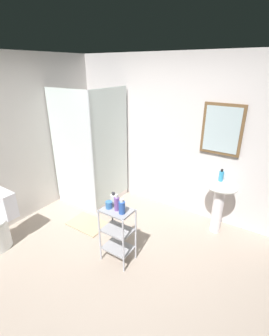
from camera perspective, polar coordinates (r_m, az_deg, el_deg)
ground_plane at (r=3.23m, az=-7.27°, el=-22.87°), size 4.20×4.20×0.02m
wall_back at (r=3.96m, az=9.56°, el=7.35°), size 4.20×0.14×2.50m
shower_stall at (r=4.39m, az=-9.70°, el=-2.11°), size 0.92×0.92×2.00m
pedestal_sink at (r=3.66m, az=19.40°, el=-6.45°), size 0.46×0.37×0.81m
sink_faucet at (r=3.65m, az=20.48°, el=-1.80°), size 0.03×0.03×0.10m
storage_cart at (r=3.06m, az=-4.02°, el=-14.62°), size 0.38×0.28×0.74m
hand_soap_bottle at (r=3.57m, az=19.79°, el=-1.75°), size 0.06×0.06×0.18m
conditioner_bottle_purple at (r=2.83m, az=-4.20°, el=-8.32°), size 0.06×0.06×0.21m
shampoo_bottle_blue at (r=2.78m, az=-2.99°, el=-9.19°), size 0.08×0.08×0.18m
lotion_bottle_white at (r=2.95m, az=-4.98°, el=-7.40°), size 0.07×0.07×0.17m
rinse_cup at (r=2.90m, az=-6.07°, el=-8.64°), size 0.08×0.08×0.09m
bath_mat at (r=3.97m, az=-10.97°, el=-12.79°), size 0.60×0.40×0.02m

